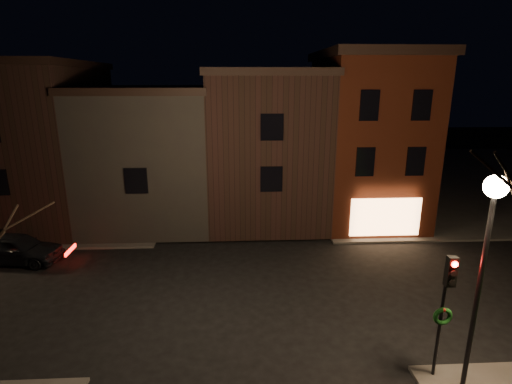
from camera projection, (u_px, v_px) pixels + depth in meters
The scene contains 10 objects.
ground at pixel (247, 293), 17.32m from camera, with size 120.00×120.00×0.00m, color black.
sidewalk_far_right at pixel (453, 177), 37.52m from camera, with size 30.00×30.00×0.12m, color #2D2B28.
sidewalk_far_left at pixel (16, 183), 35.54m from camera, with size 30.00×30.00×0.12m, color #2D2B28.
corner_building at pixel (368, 137), 25.36m from camera, with size 6.50×8.50×10.50m.
row_building_a at pixel (265, 144), 26.17m from camera, with size 7.30×10.30×9.40m.
row_building_b at pixel (154, 153), 25.95m from camera, with size 7.80×10.30×8.40m.
row_building_c at pixel (38, 142), 25.39m from camera, with size 7.30×10.30×9.90m.
street_lamp_near at pixel (489, 228), 10.46m from camera, with size 0.60×0.60×6.48m.
traffic_signal at pixel (446, 299), 11.55m from camera, with size 0.58×0.38×4.05m.
parked_car_a at pixel (16, 248), 20.02m from camera, with size 1.79×4.45×1.52m, color black.
Camera 1 is at (-0.42, -15.48, 8.93)m, focal length 28.00 mm.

